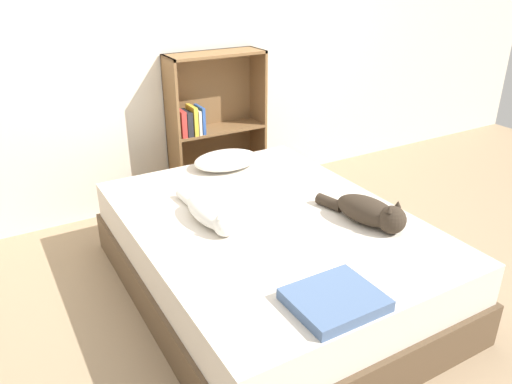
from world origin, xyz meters
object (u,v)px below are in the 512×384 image
at_px(pillow, 226,160).
at_px(bookshelf, 212,126).
at_px(bed, 269,255).
at_px(cat_light, 210,213).
at_px(cat_dark, 371,212).

distance_m(pillow, bookshelf, 0.56).
bearing_deg(bookshelf, bed, -102.34).
distance_m(bed, cat_light, 0.44).
height_order(pillow, cat_dark, cat_dark).
xyz_separation_m(bed, cat_dark, (0.43, -0.33, 0.31)).
bearing_deg(bed, pillow, 80.07).
bearing_deg(cat_light, bed, 66.52).
relative_size(bed, bookshelf, 1.70).
bearing_deg(bed, cat_dark, -37.03).
xyz_separation_m(cat_dark, bookshelf, (-0.14, 1.64, 0.05)).
xyz_separation_m(pillow, cat_light, (-0.44, -0.67, 0.01)).
relative_size(cat_light, cat_dark, 1.10).
distance_m(cat_light, bookshelf, 1.34).
xyz_separation_m(pillow, bookshelf, (0.15, 0.53, 0.07)).
height_order(cat_dark, bookshelf, bookshelf).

